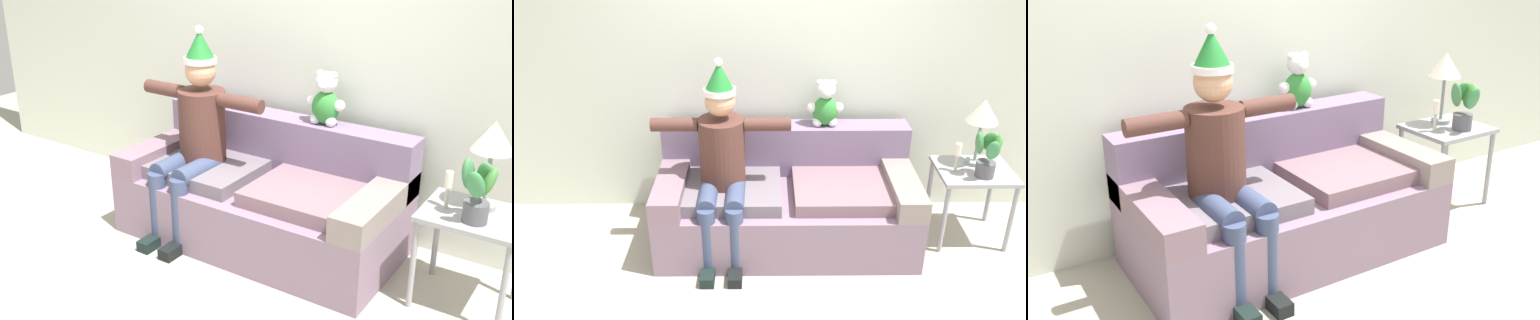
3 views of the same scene
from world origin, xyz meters
TOP-DOWN VIEW (x-y plane):
  - ground_plane at (0.00, 0.00)m, footprint 10.00×10.00m
  - back_wall at (0.00, 1.55)m, footprint 7.00×0.10m
  - couch at (0.00, 1.00)m, footprint 1.98×0.95m
  - person_seated at (-0.49, 0.83)m, footprint 1.02×0.77m
  - teddy_bear at (0.31, 1.30)m, footprint 0.29×0.17m
  - side_table at (1.46, 0.99)m, footprint 0.57×0.50m
  - table_lamp at (1.48, 1.09)m, footprint 0.24×0.24m
  - potted_plant at (1.49, 0.88)m, footprint 0.23×0.26m
  - candle_tall at (1.30, 0.97)m, footprint 0.04×0.04m

SIDE VIEW (x-z plane):
  - ground_plane at x=0.00m, z-range 0.00..0.00m
  - couch at x=0.00m, z-range -0.10..0.76m
  - side_table at x=1.46m, z-range 0.21..0.82m
  - candle_tall at x=1.30m, z-range 0.65..0.88m
  - person_seated at x=-0.49m, z-range 0.01..1.53m
  - potted_plant at x=1.49m, z-range 0.62..0.99m
  - teddy_bear at x=0.31m, z-range 0.84..1.22m
  - table_lamp at x=1.48m, z-range 0.76..1.30m
  - back_wall at x=0.00m, z-range 0.00..2.70m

